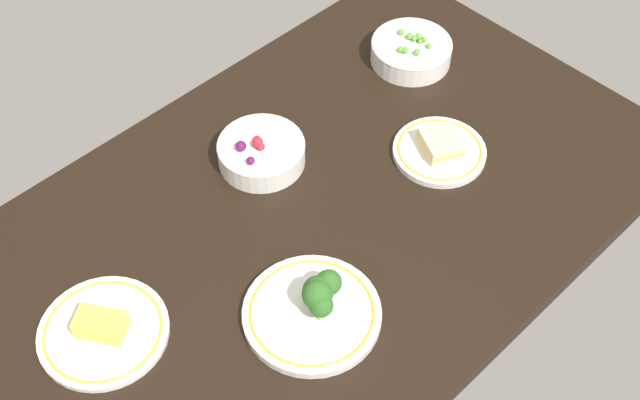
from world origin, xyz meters
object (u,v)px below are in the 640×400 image
(bowl_berries, at_px, (259,153))
(plate_broccoli, at_px, (314,308))
(bowl_peas, at_px, (411,51))
(plate_cheese, at_px, (103,330))
(plate_sandwich, at_px, (440,149))

(bowl_berries, bearing_deg, plate_broccoli, 62.95)
(bowl_berries, distance_m, bowl_peas, 0.42)
(bowl_peas, bearing_deg, plate_cheese, 6.89)
(plate_sandwich, distance_m, plate_broccoli, 0.43)
(plate_cheese, distance_m, bowl_berries, 0.44)
(plate_sandwich, distance_m, bowl_berries, 0.34)
(plate_cheese, distance_m, bowl_peas, 0.86)
(plate_cheese, bearing_deg, bowl_berries, -166.26)
(plate_broccoli, relative_size, plate_cheese, 1.08)
(plate_broccoli, bearing_deg, bowl_peas, -151.70)
(plate_cheese, relative_size, bowl_berries, 1.28)
(plate_broccoli, bearing_deg, plate_sandwich, -167.36)
(plate_sandwich, bearing_deg, bowl_peas, -126.41)
(plate_sandwich, bearing_deg, plate_broccoli, 12.64)
(plate_broccoli, bearing_deg, plate_cheese, -38.27)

